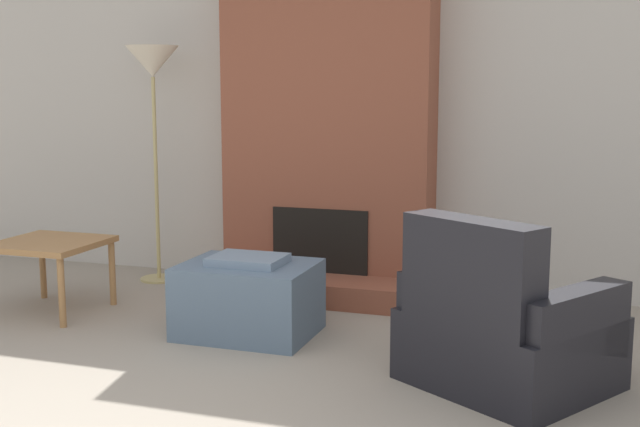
# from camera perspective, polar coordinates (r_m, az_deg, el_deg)

# --- Properties ---
(wall_back) EXTENTS (8.19, 0.06, 2.60)m
(wall_back) POSITION_cam_1_polar(r_m,az_deg,el_deg) (6.13, 1.26, 7.03)
(wall_back) COLOR #BCB7AD
(wall_back) RESTS_ON ground_plane
(fireplace) EXTENTS (1.55, 0.79, 2.60)m
(fireplace) POSITION_cam_1_polar(r_m,az_deg,el_deg) (5.90, 0.53, 6.19)
(fireplace) COLOR brown
(fireplace) RESTS_ON ground_plane
(ottoman) EXTENTS (0.80, 0.62, 0.49)m
(ottoman) POSITION_cam_1_polar(r_m,az_deg,el_deg) (4.95, -5.11, -6.00)
(ottoman) COLOR slate
(ottoman) RESTS_ON ground_plane
(armchair) EXTENTS (1.19, 1.17, 0.89)m
(armchair) POSITION_cam_1_polar(r_m,az_deg,el_deg) (4.18, 12.69, -8.42)
(armchair) COLOR black
(armchair) RESTS_ON ground_plane
(side_table) EXTENTS (0.66, 0.65, 0.49)m
(side_table) POSITION_cam_1_polar(r_m,az_deg,el_deg) (5.68, -18.65, -2.45)
(side_table) COLOR #9E7042
(side_table) RESTS_ON ground_plane
(floor_lamp_left) EXTENTS (0.40, 0.40, 1.82)m
(floor_lamp_left) POSITION_cam_1_polar(r_m,az_deg,el_deg) (6.31, -11.81, 9.67)
(floor_lamp_left) COLOR tan
(floor_lamp_left) RESTS_ON ground_plane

